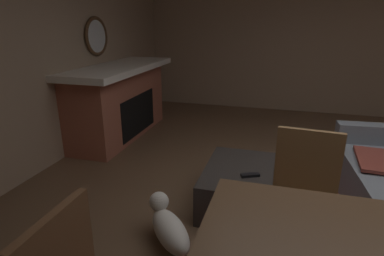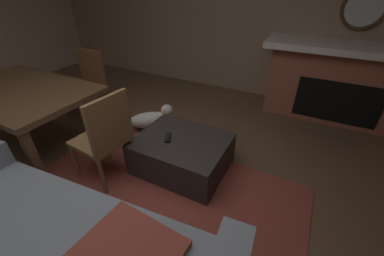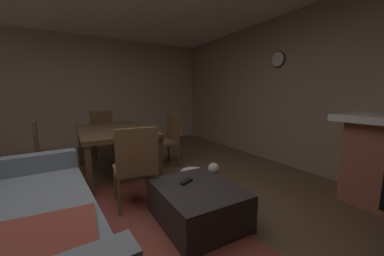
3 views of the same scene
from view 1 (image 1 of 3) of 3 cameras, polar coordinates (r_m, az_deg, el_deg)
The scene contains 9 objects.
floor at distance 2.89m, azimuth 24.64°, elevation -17.66°, with size 9.35×9.35×0.00m, color brown.
wall_left at distance 6.25m, azimuth 21.59°, elevation 14.63°, with size 0.12×6.69×2.64m, color #9E846B.
area_rug at distance 3.11m, azimuth 22.52°, elevation -14.39°, with size 2.60×2.00×0.01m, color brown.
fireplace at distance 4.72m, azimuth -12.83°, elevation 4.78°, with size 2.11×0.76×1.05m.
round_wall_mirror at distance 4.74m, azimuth -16.80°, elevation 15.49°, with size 0.53×0.05×0.53m.
ottoman_coffee_table at distance 3.00m, azimuth 9.56°, elevation -10.45°, with size 0.91×0.74×0.37m, color #2D2826.
tv_remote at distance 2.79m, azimuth 10.42°, elevation -8.33°, with size 0.05×0.16×0.02m, color black.
dining_chair_west at distance 2.35m, azimuth 19.50°, elevation -10.54°, with size 0.48×0.48×0.93m.
small_dog at distance 2.49m, azimuth -4.23°, elevation -17.25°, with size 0.54×0.51×0.30m.
Camera 1 is at (2.32, -0.53, 1.63)m, focal length 29.66 mm.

